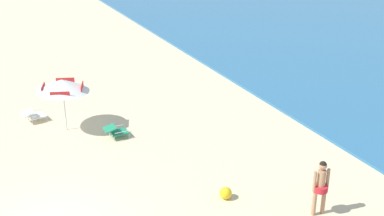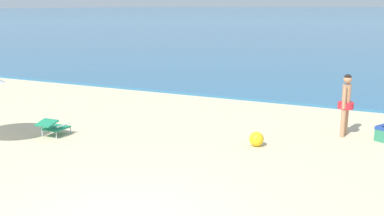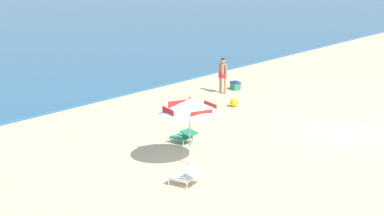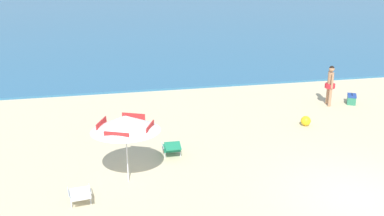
{
  "view_description": "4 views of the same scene",
  "coord_description": "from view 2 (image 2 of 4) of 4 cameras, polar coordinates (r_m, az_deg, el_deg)",
  "views": [
    {
      "loc": [
        12.08,
        -1.93,
        8.79
      ],
      "look_at": [
        -2.6,
        5.66,
        1.5
      ],
      "focal_mm": 49.76,
      "sensor_mm": 36.0,
      "label": 1
    },
    {
      "loc": [
        3.9,
        -5.45,
        3.47
      ],
      "look_at": [
        -0.85,
        4.57,
        0.93
      ],
      "focal_mm": 42.16,
      "sensor_mm": 36.0,
      "label": 2
    },
    {
      "loc": [
        -17.69,
        -7.21,
        5.52
      ],
      "look_at": [
        -2.99,
        4.42,
        0.78
      ],
      "focal_mm": 50.03,
      "sensor_mm": 36.0,
      "label": 3
    },
    {
      "loc": [
        -6.42,
        -9.52,
        6.47
      ],
      "look_at": [
        -3.56,
        5.14,
        0.97
      ],
      "focal_mm": 42.76,
      "sensor_mm": 36.0,
      "label": 4
    }
  ],
  "objects": [
    {
      "name": "lounge_chair_under_umbrella",
      "position": [
        12.73,
        -17.18,
        -2.22
      ],
      "size": [
        0.59,
        0.86,
        0.49
      ],
      "color": "#1E7F56",
      "rests_on": "ground"
    },
    {
      "name": "person_standing_near_shore",
      "position": [
        12.73,
        18.9,
        0.89
      ],
      "size": [
        0.41,
        0.5,
        1.69
      ],
      "color": "tan",
      "rests_on": "ground"
    },
    {
      "name": "beach_ball",
      "position": [
        11.46,
        8.16,
        -3.92
      ],
      "size": [
        0.37,
        0.37,
        0.37
      ],
      "primitive_type": "sphere",
      "color": "yellow",
      "rests_on": "ground"
    }
  ]
}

